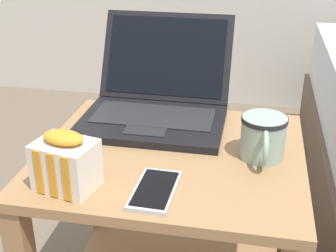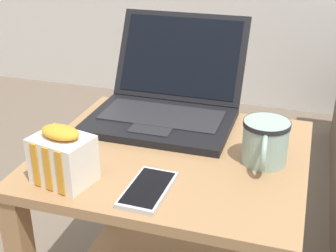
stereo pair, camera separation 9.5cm
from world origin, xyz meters
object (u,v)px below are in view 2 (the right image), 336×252
object	(u,v)px
laptop	(167,99)
cell_phone	(147,189)
mug_front_left	(265,140)
snack_bag	(63,157)

from	to	relation	value
laptop	cell_phone	size ratio (longest dim) A/B	2.51
laptop	mug_front_left	world-z (taller)	laptop
cell_phone	snack_bag	bearing A→B (deg)	-175.94
laptop	mug_front_left	xyz separation A→B (m)	(0.27, -0.17, 0.01)
laptop	snack_bag	bearing A→B (deg)	-105.16
laptop	mug_front_left	size ratio (longest dim) A/B	2.64
snack_bag	cell_phone	bearing A→B (deg)	4.06
mug_front_left	snack_bag	size ratio (longest dim) A/B	1.09
mug_front_left	snack_bag	world-z (taller)	snack_bag
mug_front_left	laptop	bearing A→B (deg)	147.63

